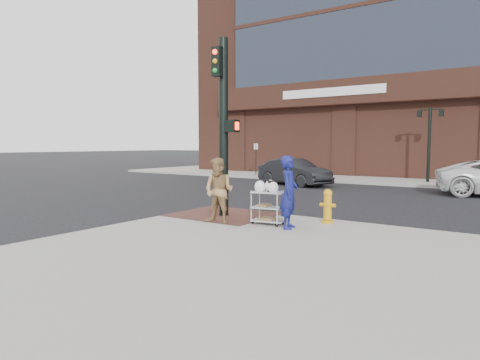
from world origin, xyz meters
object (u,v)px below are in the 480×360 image
Objects in this scene: lamp_post at (429,136)px; utility_cart at (268,204)px; pedestrian_tan at (219,191)px; traffic_signal_pole at (224,122)px; fire_hydrant at (328,206)px; woman_blue at (289,192)px; sedan_dark at (294,172)px.

utility_cart is (-0.75, -15.66, -1.95)m from lamp_post.
pedestrian_tan is 1.32m from utility_cart.
traffic_signal_pole is 3.71m from fire_hydrant.
woman_blue is at bearing -12.48° from utility_cart.
fire_hydrant is at bearing -88.34° from lamp_post.
lamp_post reaches higher than fire_hydrant.
sedan_dark is at bearing 107.37° from traffic_signal_pole.
lamp_post is 15.89m from woman_blue.
utility_cart is at bearing 18.89° from pedestrian_tan.
utility_cart is (1.15, 0.56, -0.33)m from pedestrian_tan.
fire_hydrant is at bearing 12.18° from traffic_signal_pole.
fire_hydrant is at bearing 42.09° from utility_cart.
utility_cart is 1.58m from fire_hydrant.
lamp_post is at bearing 87.27° from utility_cart.
pedestrian_tan is 0.39× the size of sedan_dark.
sedan_dark reaches higher than utility_cart.
traffic_signal_pole reaches higher than utility_cart.
traffic_signal_pole is 2.82× the size of woman_blue.
fire_hydrant is at bearing 27.70° from pedestrian_tan.
lamp_post reaches higher than woman_blue.
pedestrian_tan reaches higher than utility_cart.
lamp_post is 0.92× the size of sedan_dark.
traffic_signal_pole is at bearing 166.06° from utility_cart.
pedestrian_tan reaches higher than sedan_dark.
utility_cart is (5.11, -11.22, -0.05)m from sedan_dark.
lamp_post is 3.52× the size of utility_cart.
sedan_dark is 4.88× the size of fire_hydrant.
fire_hydrant is at bearing -38.80° from woman_blue.
woman_blue is 1.87m from pedestrian_tan.
lamp_post is at bearing 91.66° from fire_hydrant.
traffic_signal_pole is at bearing -167.82° from fire_hydrant.
lamp_post is at bearing -35.15° from sedan_dark.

